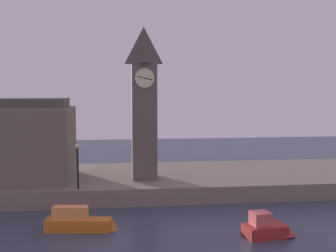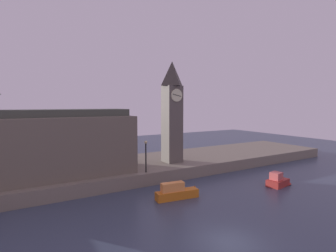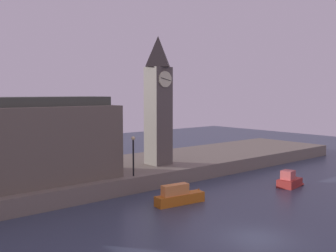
{
  "view_description": "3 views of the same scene",
  "coord_description": "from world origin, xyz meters",
  "views": [
    {
      "loc": [
        4.54,
        -17.76,
        9.52
      ],
      "look_at": [
        8.41,
        15.43,
        6.55
      ],
      "focal_mm": 42.25,
      "sensor_mm": 36.0,
      "label": 1
    },
    {
      "loc": [
        -12.54,
        -12.8,
        9.43
      ],
      "look_at": [
        5.48,
        17.43,
        6.57
      ],
      "focal_mm": 28.33,
      "sensor_mm": 36.0,
      "label": 2
    },
    {
      "loc": [
        -20.01,
        -14.99,
        9.28
      ],
      "look_at": [
        6.76,
        16.75,
        5.72
      ],
      "focal_mm": 42.19,
      "sensor_mm": 36.0,
      "label": 3
    }
  ],
  "objects": [
    {
      "name": "boat_patrol_orange",
      "position": [
        1.72,
        8.98,
        0.63
      ],
      "size": [
        5.01,
        1.62,
        1.82
      ],
      "color": "orange",
      "rests_on": "ground"
    },
    {
      "name": "parliament_hall",
      "position": [
        -8.01,
        18.56,
        5.11
      ],
      "size": [
        15.5,
        6.92,
        10.53
      ],
      "color": "#6B6051",
      "rests_on": "far_embankment"
    },
    {
      "name": "boat_dinghy_red",
      "position": [
        14.0,
        6.48,
        0.57
      ],
      "size": [
        3.58,
        1.94,
        1.67
      ],
      "color": "maroon",
      "rests_on": "ground"
    },
    {
      "name": "streetlamp",
      "position": [
        0.88,
        14.79,
        3.83
      ],
      "size": [
        0.36,
        0.36,
        3.72
      ],
      "color": "black",
      "rests_on": "far_embankment"
    },
    {
      "name": "clock_tower",
      "position": [
        6.53,
        18.11,
        8.63
      ],
      "size": [
        2.45,
        2.49,
        13.75
      ],
      "color": "#5B544C",
      "rests_on": "far_embankment"
    },
    {
      "name": "ground_plane",
      "position": [
        0.0,
        0.0,
        0.0
      ],
      "size": [
        120.0,
        120.0,
        0.0
      ],
      "primitive_type": "plane",
      "color": "#384256"
    },
    {
      "name": "far_embankment",
      "position": [
        0.0,
        20.0,
        0.75
      ],
      "size": [
        70.0,
        12.0,
        1.5
      ],
      "primitive_type": "cube",
      "color": "slate",
      "rests_on": "ground"
    }
  ]
}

